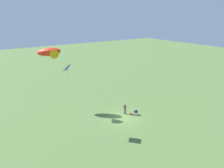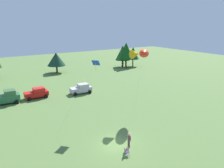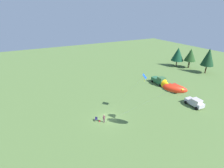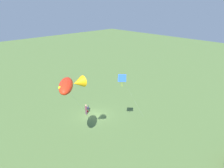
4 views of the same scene
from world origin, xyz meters
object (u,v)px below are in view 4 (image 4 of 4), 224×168
object	(u,v)px
person_kite_flyer	(86,109)
kite_large_fish	(69,85)
folding_chair	(88,107)
backpack_on_grass	(87,111)
kite_diamond_blue	(123,79)

from	to	relation	value
person_kite_flyer	kite_large_fish	xyz separation A→B (m)	(8.37, 8.07, 8.06)
folding_chair	backpack_on_grass	distance (m)	0.82
person_kite_flyer	kite_diamond_blue	distance (m)	11.13
backpack_on_grass	kite_diamond_blue	size ratio (longest dim) A/B	0.04
person_kite_flyer	folding_chair	bearing A→B (deg)	-133.08
backpack_on_grass	kite_diamond_blue	world-z (taller)	kite_diamond_blue
kite_diamond_blue	kite_large_fish	bearing A→B (deg)	-3.72
folding_chair	kite_large_fish	size ratio (longest dim) A/B	0.08
person_kite_flyer	folding_chair	distance (m)	1.74
folding_chair	kite_large_fish	world-z (taller)	kite_large_fish
person_kite_flyer	kite_large_fish	distance (m)	14.15
person_kite_flyer	kite_large_fish	size ratio (longest dim) A/B	0.17
kite_large_fish	kite_diamond_blue	distance (m)	7.93
person_kite_flyer	backpack_on_grass	world-z (taller)	person_kite_flyer
kite_large_fish	kite_diamond_blue	size ratio (longest dim) A/B	1.21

